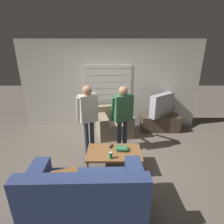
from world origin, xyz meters
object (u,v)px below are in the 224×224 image
Objects in this scene: person_right_standing at (122,112)px; soda_can at (110,155)px; coffee_table at (114,153)px; book_stack at (121,149)px; armchair_beige at (113,123)px; person_left_standing at (87,112)px; couch_blue at (85,196)px; tv at (161,105)px; spare_remote at (111,146)px.

person_right_standing is 12.36× the size of soda_can.
book_stack reaches higher than coffee_table.
soda_can is at bearing 74.65° from armchair_beige.
book_stack is (0.72, -0.55, -0.57)m from person_left_standing.
armchair_beige is (0.43, 2.58, -0.03)m from couch_blue.
soda_can is (0.36, 0.81, 0.12)m from couch_blue.
tv is 0.48× the size of person_left_standing.
spare_remote is (0.37, 1.21, 0.07)m from couch_blue.
spare_remote is at bearing 88.65° from soda_can.
spare_remote is (-0.21, 0.13, -0.02)m from book_stack.
spare_remote is at bearing 8.92° from tv.
soda_can is (-1.44, -2.00, -0.32)m from tv.
person_right_standing is at bearing 74.78° from coffee_table.
couch_blue is at bearing -84.96° from spare_remote.
armchair_beige reaches higher than spare_remote.
person_left_standing reaches higher than coffee_table.
spare_remote is at bearing -69.59° from person_left_standing.
couch_blue reaches higher than soda_can.
tv is (1.79, 2.81, 0.44)m from couch_blue.
person_left_standing reaches higher than tv.
coffee_table is 1.39× the size of tv.
soda_can reaches higher than coffee_table.
couch_blue is 0.90m from soda_can.
person_right_standing is at bearing 69.08° from couch_blue.
person_left_standing reaches higher than armchair_beige.
coffee_table is 7.90× the size of spare_remote.
spare_remote is at bearing 107.35° from coffee_table.
person_left_standing reaches higher than spare_remote.
person_left_standing is 12.71× the size of soda_can.
person_right_standing is 0.82m from spare_remote.
tv is 2.14m from book_stack.
tv is at bearing 176.52° from armchair_beige.
armchair_beige is 1.46m from tv.
person_right_standing reaches higher than spare_remote.
person_left_standing reaches higher than person_right_standing.
book_stack is at bearing 17.58° from coffee_table.
person_right_standing is (-1.18, -1.07, 0.20)m from tv.
couch_blue is 12.53× the size of spare_remote.
book_stack is at bearing 50.21° from soda_can.
tv is 2.48m from soda_can.
coffee_table is 8.49× the size of soda_can.
book_stack is at bearing 15.62° from tv.
spare_remote is (0.51, -0.42, -0.59)m from person_left_standing.
person_left_standing is at bearing 45.96° from armchair_beige.
spare_remote is (-1.43, -1.60, -0.37)m from tv.
person_left_standing is at bearing 121.29° from soda_can.
armchair_beige reaches higher than soda_can.
person_left_standing is at bearing 162.20° from spare_remote.
coffee_table is at bearing 13.06° from tv.
coffee_table is 4.20× the size of book_stack.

